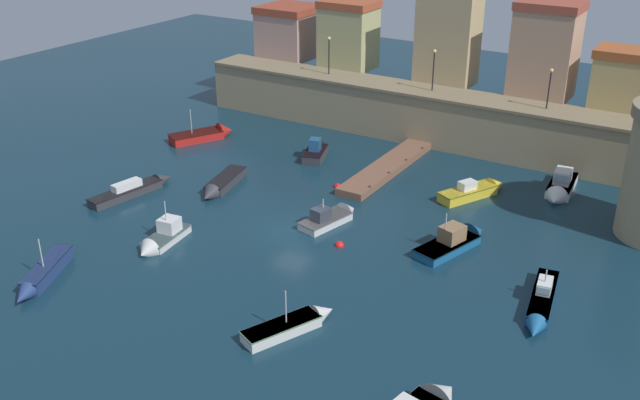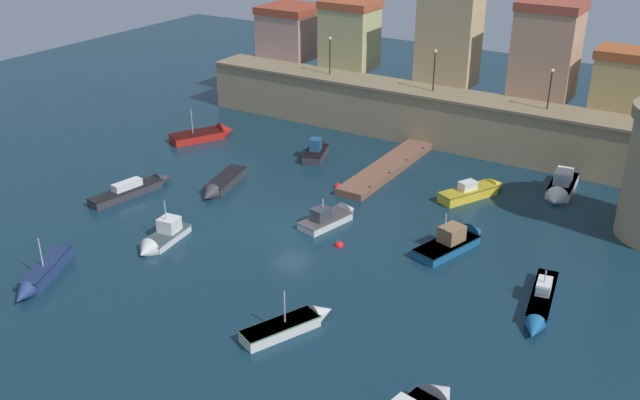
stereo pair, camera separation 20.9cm
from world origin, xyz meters
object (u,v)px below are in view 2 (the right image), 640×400
Objects in this scene: mooring_buoy_1 at (339,246)px; quay_lamp_0 at (330,49)px; moored_boat_9 at (293,323)px; moored_boat_1 at (333,216)px; moored_boat_13 at (561,188)px; moored_boat_5 at (317,151)px; quay_lamp_2 at (551,82)px; moored_boat_8 at (476,190)px; moored_boat_3 at (208,134)px; mooring_buoy_0 at (338,187)px; moored_boat_7 at (540,304)px; moored_boat_0 at (136,188)px; moored_boat_4 at (160,239)px; moored_boat_12 at (41,274)px; moored_boat_11 at (221,185)px; moored_boat_6 at (457,240)px; quay_lamp_1 at (435,64)px.

quay_lamp_0 is at bearing 122.45° from mooring_buoy_1.
moored_boat_1 is at bearing 45.37° from moored_boat_9.
moored_boat_1 is at bearing -48.17° from moored_boat_13.
moored_boat_5 is 20.06m from moored_boat_13.
quay_lamp_2 is 0.55× the size of moored_boat_8.
moored_boat_3 is 16.06m from mooring_buoy_0.
moored_boat_3 is 0.86× the size of moored_boat_7.
moored_boat_4 reaches higher than moored_boat_0.
moored_boat_12 is at bearing -134.57° from moored_boat_3.
quay_lamp_2 is 21.77m from moored_boat_1.
moored_boat_4 is 0.78× the size of moored_boat_12.
moored_boat_12 reaches higher than moored_boat_0.
moored_boat_11 is at bearing -106.88° from moored_boat_7.
mooring_buoy_1 is (10.07, 6.02, -0.42)m from moored_boat_4.
quay_lamp_2 is 0.47× the size of moored_boat_7.
moored_boat_6 is 14.00m from moored_boat_9.
moored_boat_3 is at bearing 118.74° from moored_boat_8.
moored_boat_6 is at bearing -140.92° from moored_boat_8.
quay_lamp_1 is 0.59× the size of moored_boat_11.
moored_boat_9 is at bearing -74.23° from mooring_buoy_1.
moored_boat_12 reaches higher than mooring_buoy_0.
moored_boat_13 is 9.41× the size of mooring_buoy_0.
moored_boat_6 reaches higher than moored_boat_12.
quay_lamp_0 is 27.52m from moored_boat_6.
quay_lamp_1 reaches higher than moored_boat_9.
moored_boat_9 reaches higher than mooring_buoy_0.
moored_boat_0 is at bearing -144.07° from mooring_buoy_0.
moored_boat_12 is at bearing -134.44° from mooring_buoy_1.
mooring_buoy_0 is (-11.47, 4.10, -0.45)m from moored_boat_6.
moored_boat_1 is at bearing 170.25° from moored_boat_8.
mooring_buoy_1 reaches higher than mooring_buoy_0.
moored_boat_1 is 0.85× the size of moored_boat_8.
mooring_buoy_0 is at bearing -67.65° from moored_boat_13.
moored_boat_11 is (-15.01, 12.46, 0.03)m from moored_boat_9.
moored_boat_9 is 9.73m from mooring_buoy_1.
moored_boat_5 is 26.69m from moored_boat_7.
moored_boat_7 is (16.46, -22.08, -6.69)m from quay_lamp_1.
moored_boat_8 is at bearing 22.78° from mooring_buoy_0.
moored_boat_1 is 3.62m from mooring_buoy_1.
quay_lamp_1 is 29.17m from moored_boat_4.
quay_lamp_1 is 0.65× the size of moored_boat_9.
moored_boat_11 is (-2.67, -9.73, -0.17)m from moored_boat_5.
moored_boat_1 is (0.91, -18.64, -6.71)m from quay_lamp_1.
moored_boat_4 is at bearing 167.73° from moored_boat_8.
moored_boat_13 is (12.31, 13.01, 0.15)m from moored_boat_1.
moored_boat_4 is at bearing -121.76° from quay_lamp_2.
moored_boat_3 is (-3.22, 12.32, -0.01)m from moored_boat_0.
quay_lamp_2 is 30.08m from moored_boat_3.
moored_boat_5 is (0.37, 18.85, 0.13)m from moored_boat_4.
moored_boat_6 reaches higher than mooring_buoy_0.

